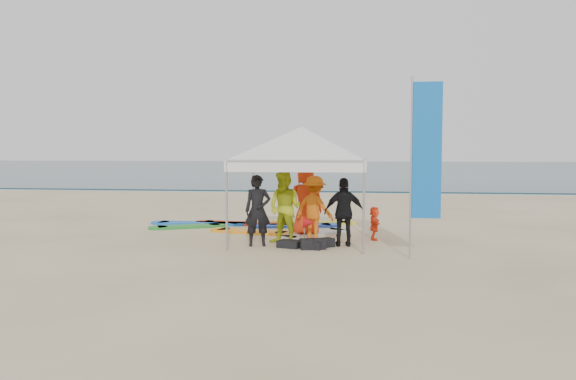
# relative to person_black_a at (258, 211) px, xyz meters

# --- Properties ---
(ground) EXTENTS (120.00, 120.00, 0.00)m
(ground) POSITION_rel_person_black_a_xyz_m (0.74, -1.21, -0.82)
(ground) COLOR beige
(ground) RESTS_ON ground
(ocean) EXTENTS (160.00, 84.00, 0.08)m
(ocean) POSITION_rel_person_black_a_xyz_m (0.74, 58.79, -0.78)
(ocean) COLOR #0C2633
(ocean) RESTS_ON ground
(shoreline_foam) EXTENTS (160.00, 1.20, 0.01)m
(shoreline_foam) POSITION_rel_person_black_a_xyz_m (0.74, 16.99, -0.82)
(shoreline_foam) COLOR silver
(shoreline_foam) RESTS_ON ground
(person_black_a) EXTENTS (0.68, 0.53, 1.64)m
(person_black_a) POSITION_rel_person_black_a_xyz_m (0.00, 0.00, 0.00)
(person_black_a) COLOR black
(person_black_a) RESTS_ON ground
(person_yellow) EXTENTS (1.03, 0.94, 1.72)m
(person_yellow) POSITION_rel_person_black_a_xyz_m (0.58, 0.32, 0.04)
(person_yellow) COLOR #BACA1C
(person_yellow) RESTS_ON ground
(person_orange_a) EXTENTS (1.17, 0.99, 1.58)m
(person_orange_a) POSITION_rel_person_black_a_xyz_m (1.22, 0.99, -0.03)
(person_orange_a) COLOR orange
(person_orange_a) RESTS_ON ground
(person_black_b) EXTENTS (0.96, 0.48, 1.57)m
(person_black_b) POSITION_rel_person_black_a_xyz_m (1.97, 0.22, -0.03)
(person_black_b) COLOR black
(person_black_b) RESTS_ON ground
(person_orange_b) EXTENTS (1.02, 0.82, 1.82)m
(person_orange_b) POSITION_rel_person_black_a_xyz_m (0.94, 1.68, 0.09)
(person_orange_b) COLOR red
(person_orange_b) RESTS_ON ground
(person_seated) EXTENTS (0.25, 0.77, 0.83)m
(person_seated) POSITION_rel_person_black_a_xyz_m (2.68, 1.21, -0.41)
(person_seated) COLOR #FF3D16
(person_seated) RESTS_ON ground
(canopy_tent) EXTENTS (4.18, 4.18, 3.16)m
(canopy_tent) POSITION_rel_person_black_a_xyz_m (0.93, 0.73, 1.93)
(canopy_tent) COLOR #A5A5A8
(canopy_tent) RESTS_ON ground
(feather_flag) EXTENTS (0.61, 0.04, 3.66)m
(feather_flag) POSITION_rel_person_black_a_xyz_m (3.62, -1.15, 1.33)
(feather_flag) COLOR #A5A5A8
(feather_flag) RESTS_ON ground
(marker_pennant) EXTENTS (0.28, 0.28, 0.64)m
(marker_pennant) POSITION_rel_person_black_a_xyz_m (1.14, 0.50, -0.32)
(marker_pennant) COLOR #A5A5A8
(marker_pennant) RESTS_ON ground
(gear_pile) EXTENTS (1.32, 0.74, 0.22)m
(gear_pile) POSITION_rel_person_black_a_xyz_m (1.19, -0.16, -0.72)
(gear_pile) COLOR black
(gear_pile) RESTS_ON ground
(surfboard_spread) EXTENTS (5.61, 3.61, 0.07)m
(surfboard_spread) POSITION_rel_person_black_a_xyz_m (-0.60, 3.05, -0.78)
(surfboard_spread) COLOR orange
(surfboard_spread) RESTS_ON ground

